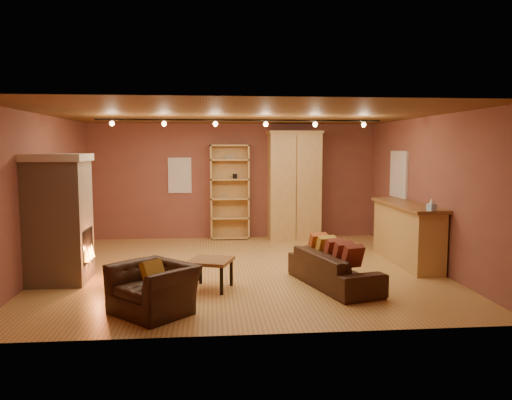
{
  "coord_description": "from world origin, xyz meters",
  "views": [
    {
      "loc": [
        -0.56,
        -8.97,
        2.22
      ],
      "look_at": [
        0.28,
        0.2,
        1.25
      ],
      "focal_mm": 35.0,
      "sensor_mm": 36.0,
      "label": 1
    }
  ],
  "objects": [
    {
      "name": "ceiling",
      "position": [
        0.0,
        0.0,
        2.8
      ],
      "size": [
        7.0,
        7.0,
        0.0
      ],
      "primitive_type": "plane",
      "rotation": [
        3.14,
        0.0,
        0.0
      ],
      "color": "brown",
      "rests_on": "back_wall"
    },
    {
      "name": "back_window",
      "position": [
        -1.3,
        3.23,
        1.55
      ],
      "size": [
        0.56,
        0.04,
        0.86
      ],
      "primitive_type": "cube",
      "color": "silver",
      "rests_on": "back_wall"
    },
    {
      "name": "track_rail",
      "position": [
        0.0,
        0.2,
        2.69
      ],
      "size": [
        5.2,
        0.09,
        0.13
      ],
      "color": "black",
      "rests_on": "ceiling"
    },
    {
      "name": "floor",
      "position": [
        0.0,
        0.0,
        0.0
      ],
      "size": [
        7.0,
        7.0,
        0.0
      ],
      "primitive_type": "plane",
      "color": "#A07138",
      "rests_on": "ground"
    },
    {
      "name": "bar_counter",
      "position": [
        3.2,
        0.21,
        0.59
      ],
      "size": [
        0.64,
        2.42,
        1.16
      ],
      "color": "tan",
      "rests_on": "floor"
    },
    {
      "name": "loveseat",
      "position": [
        1.4,
        -1.27,
        0.39
      ],
      "size": [
        1.06,
        1.98,
        0.78
      ],
      "rotation": [
        0.0,
        0.0,
        1.85
      ],
      "color": "black",
      "rests_on": "floor"
    },
    {
      "name": "right_window",
      "position": [
        3.47,
        1.4,
        1.65
      ],
      "size": [
        0.05,
        0.9,
        1.0
      ],
      "primitive_type": "cube",
      "color": "silver",
      "rests_on": "right_wall"
    },
    {
      "name": "coffee_table",
      "position": [
        -0.57,
        -1.26,
        0.41
      ],
      "size": [
        0.8,
        0.8,
        0.48
      ],
      "rotation": [
        0.0,
        0.0,
        -0.33
      ],
      "color": "brown",
      "rests_on": "floor"
    },
    {
      "name": "tissue_box",
      "position": [
        3.15,
        -0.93,
        1.25
      ],
      "size": [
        0.14,
        0.14,
        0.21
      ],
      "rotation": [
        0.0,
        0.0,
        0.35
      ],
      "color": "#94C7ED",
      "rests_on": "bar_counter"
    },
    {
      "name": "bookcase",
      "position": [
        -0.1,
        3.13,
        1.17
      ],
      "size": [
        0.94,
        0.36,
        2.29
      ],
      "color": "tan",
      "rests_on": "floor"
    },
    {
      "name": "armchair",
      "position": [
        -1.34,
        -2.34,
        0.45
      ],
      "size": [
        1.19,
        1.19,
        0.89
      ],
      "rotation": [
        0.0,
        0.0,
        -0.79
      ],
      "color": "black",
      "rests_on": "floor"
    },
    {
      "name": "fireplace",
      "position": [
        -3.04,
        -0.6,
        1.06
      ],
      "size": [
        1.01,
        0.98,
        2.12
      ],
      "color": "tan",
      "rests_on": "floor"
    },
    {
      "name": "armoire",
      "position": [
        1.46,
        2.92,
        1.31
      ],
      "size": [
        1.28,
        0.73,
        2.61
      ],
      "color": "tan",
      "rests_on": "floor"
    },
    {
      "name": "right_wall",
      "position": [
        3.5,
        0.0,
        1.4
      ],
      "size": [
        0.02,
        6.5,
        2.8
      ],
      "primitive_type": "cube",
      "color": "brown",
      "rests_on": "floor"
    },
    {
      "name": "left_wall",
      "position": [
        -3.5,
        0.0,
        1.4
      ],
      "size": [
        0.02,
        6.5,
        2.8
      ],
      "primitive_type": "cube",
      "color": "brown",
      "rests_on": "floor"
    },
    {
      "name": "back_wall",
      "position": [
        0.0,
        3.25,
        1.4
      ],
      "size": [
        7.0,
        0.02,
        2.8
      ],
      "primitive_type": "cube",
      "color": "brown",
      "rests_on": "floor"
    }
  ]
}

